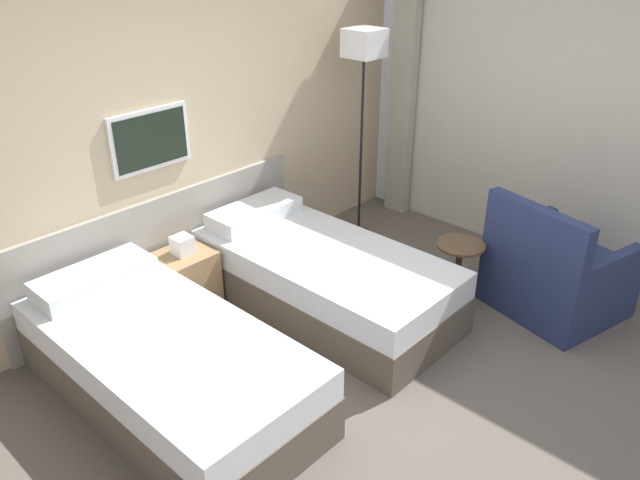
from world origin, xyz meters
TOP-DOWN VIEW (x-y plane):
  - ground_plane at (0.00, 0.00)m, footprint 16.00×16.00m
  - wall_headboard at (-0.02, 2.09)m, footprint 10.00×0.10m
  - wall_window at (2.37, -0.11)m, footprint 0.21×4.57m
  - bed_near_door at (-1.06, 1.03)m, footprint 0.98×2.03m
  - bed_near_window at (0.38, 1.03)m, footprint 0.98×2.03m
  - nightstand at (-0.34, 1.80)m, footprint 0.40×0.38m
  - floor_lamp at (1.54, 1.63)m, footprint 0.29×0.29m
  - side_table at (1.14, 0.31)m, footprint 0.37×0.37m
  - armchair at (1.55, -0.29)m, footprint 1.00×1.03m

SIDE VIEW (x-z plane):
  - ground_plane at x=0.00m, z-range 0.00..0.00m
  - nightstand at x=-0.34m, z-range -0.06..0.55m
  - bed_near_door at x=-1.06m, z-range -0.06..0.58m
  - bed_near_window at x=0.38m, z-range -0.06..0.58m
  - armchair at x=1.55m, z-range -0.18..0.76m
  - side_table at x=1.14m, z-range 0.10..0.61m
  - wall_headboard at x=-0.02m, z-range -0.05..2.65m
  - wall_window at x=2.37m, z-range -0.01..2.69m
  - floor_lamp at x=1.54m, z-range 0.71..2.61m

